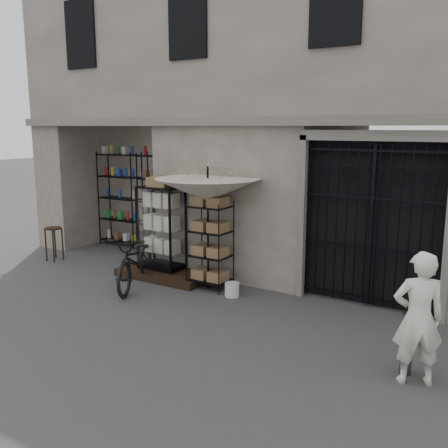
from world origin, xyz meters
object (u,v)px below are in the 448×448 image
Objects in this scene: white_bucket at (232,289)px; market_umbrella at (208,184)px; steel_bollard at (407,344)px; shopkeeper at (413,382)px; display_cabinet at (161,232)px; bicycle at (137,286)px; wooden_stool at (54,243)px; wire_rack at (210,246)px.

market_umbrella is at bearing 163.78° from white_bucket.
steel_bollard is at bearing -21.90° from white_bucket.
market_umbrella is 5.05m from shopkeeper.
bicycle is (0.07, -0.89, -0.94)m from display_cabinet.
steel_bollard is at bearing -9.10° from wooden_stool.
market_umbrella is (1.32, -0.18, 1.13)m from display_cabinet.
shopkeeper is (8.52, -1.51, -0.42)m from wooden_stool.
white_bucket reaches higher than shopkeeper.
wooden_stool is (-2.93, -0.43, -0.52)m from display_cabinet.
wire_rack reaches higher than shopkeeper.
white_bucket is 0.13× the size of bicycle.
shopkeeper is at bearing -35.12° from bicycle.
steel_bollard is (3.46, -1.39, 0.28)m from white_bucket.
steel_bollard is (5.45, -1.77, -0.53)m from display_cabinet.
bicycle is 5.61m from shopkeeper.
display_cabinet reaches higher than shopkeeper.
steel_bollard is 0.49× the size of shopkeeper.
white_bucket is 1.99m from bicycle.
wire_rack is at bearing 23.91° from market_umbrella.
white_bucket is 0.34× the size of wooden_stool.
shopkeeper is (3.59, -1.56, -0.13)m from white_bucket.
display_cabinet is at bearing 169.21° from white_bucket.
wooden_stool is at bearing 146.83° from bicycle.
bicycle is at bearing -37.92° from shopkeeper.
bicycle is at bearing -63.47° from display_cabinet.
bicycle reaches higher than steel_bollard.
shopkeeper is at bearing -7.32° from wire_rack.
wooden_stool is at bearing -179.44° from white_bucket.
wire_rack is 1.02× the size of shopkeeper.
shopkeeper is at bearing -10.04° from wooden_stool.
wooden_stool is 0.47× the size of shopkeeper.
display_cabinet is 2.18m from white_bucket.
wooden_stool is 8.49m from steel_bollard.
white_bucket is (1.99, -0.38, -0.81)m from display_cabinet.
white_bucket is 0.33× the size of steel_bollard.
display_cabinet is 7.02× the size of white_bucket.
display_cabinet is 2.32× the size of steel_bollard.
market_umbrella is 4.57m from wooden_stool.
market_umbrella reaches higher than display_cabinet.
bicycle is 3.07m from wooden_stool.
white_bucket is at bearing -2.85° from wire_rack.
market_umbrella is 2.52m from bicycle.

